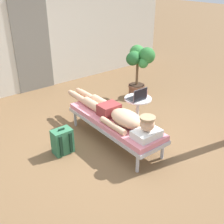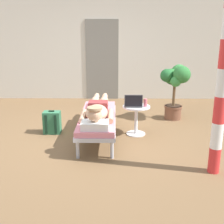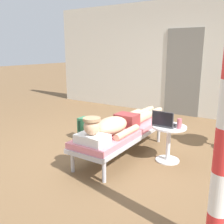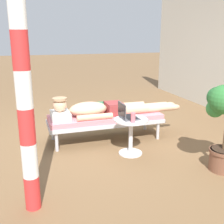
# 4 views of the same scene
# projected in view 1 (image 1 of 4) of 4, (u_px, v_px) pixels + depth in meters

# --- Properties ---
(ground_plane) EXTENTS (40.00, 40.00, 0.00)m
(ground_plane) POSITION_uv_depth(u_px,v_px,m) (106.00, 144.00, 4.52)
(ground_plane) COLOR brown
(house_wall_back) EXTENTS (7.60, 0.20, 2.70)m
(house_wall_back) POSITION_uv_depth(u_px,v_px,m) (30.00, 30.00, 6.11)
(house_wall_back) COLOR beige
(house_wall_back) RESTS_ON ground
(house_door_panel) EXTENTS (0.84, 0.03, 2.04)m
(house_door_panel) POSITION_uv_depth(u_px,v_px,m) (33.00, 46.00, 6.16)
(house_door_panel) COLOR slate
(house_door_panel) RESTS_ON ground
(lounge_chair) EXTENTS (0.60, 1.85, 0.42)m
(lounge_chair) POSITION_uv_depth(u_px,v_px,m) (115.00, 122.00, 4.48)
(lounge_chair) COLOR #B7B7BC
(lounge_chair) RESTS_ON ground
(person_reclining) EXTENTS (0.53, 2.17, 0.33)m
(person_reclining) POSITION_uv_depth(u_px,v_px,m) (117.00, 114.00, 4.36)
(person_reclining) COLOR white
(person_reclining) RESTS_ON lounge_chair
(side_table) EXTENTS (0.48, 0.48, 0.52)m
(side_table) POSITION_uv_depth(u_px,v_px,m) (138.00, 107.00, 4.96)
(side_table) COLOR silver
(side_table) RESTS_ON ground
(laptop) EXTENTS (0.31, 0.24, 0.23)m
(laptop) POSITION_uv_depth(u_px,v_px,m) (138.00, 97.00, 4.79)
(laptop) COLOR #4C4C51
(laptop) RESTS_ON side_table
(drink_glass) EXTENTS (0.06, 0.06, 0.14)m
(drink_glass) POSITION_uv_depth(u_px,v_px,m) (146.00, 93.00, 4.92)
(drink_glass) COLOR #D86672
(drink_glass) RESTS_ON side_table
(backpack) EXTENTS (0.30, 0.26, 0.42)m
(backpack) POSITION_uv_depth(u_px,v_px,m) (62.00, 141.00, 4.25)
(backpack) COLOR #33724C
(backpack) RESTS_ON ground
(potted_plant) EXTENTS (0.57, 0.64, 1.13)m
(potted_plant) POSITION_uv_depth(u_px,v_px,m) (138.00, 63.00, 5.89)
(potted_plant) COLOR brown
(potted_plant) RESTS_ON ground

